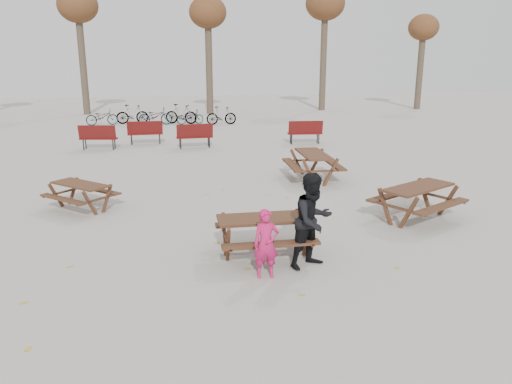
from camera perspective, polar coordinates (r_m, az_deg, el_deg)
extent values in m
plane|color=gray|center=(9.77, 1.01, -7.20)|extent=(80.00, 80.00, 0.00)
cube|color=#3A1F15|center=(9.51, 1.03, -3.03)|extent=(1.80, 0.70, 0.05)
cube|color=#3A1F15|center=(9.06, 1.75, -6.01)|extent=(1.80, 0.25, 0.05)
cube|color=#3A1F15|center=(10.16, 0.39, -3.58)|extent=(1.80, 0.25, 0.05)
cylinder|color=#3A1F15|center=(9.25, -3.21, -6.11)|extent=(0.08, 0.08, 0.73)
cylinder|color=#3A1F15|center=(9.81, -3.63, -4.85)|extent=(0.08, 0.08, 0.73)
cylinder|color=#3A1F15|center=(9.53, 5.82, -5.53)|extent=(0.08, 0.08, 0.73)
cylinder|color=#3A1F15|center=(10.07, 4.91, -4.33)|extent=(0.08, 0.08, 0.73)
cube|color=white|center=(9.45, 1.03, -2.88)|extent=(0.18, 0.11, 0.03)
ellipsoid|color=tan|center=(9.43, 1.03, -2.63)|extent=(0.14, 0.06, 0.05)
cylinder|color=silver|center=(9.28, 1.05, -2.83)|extent=(0.06, 0.06, 0.15)
cylinder|color=orange|center=(9.29, 1.05, -2.94)|extent=(0.07, 0.07, 0.05)
cylinder|color=white|center=(9.26, 1.05, -2.33)|extent=(0.03, 0.03, 0.02)
imported|color=#BE1755|center=(8.63, 1.16, -5.95)|extent=(0.45, 0.30, 1.23)
imported|color=black|center=(9.04, 6.54, -3.26)|extent=(1.06, 0.98, 1.76)
imported|color=black|center=(29.21, -17.20, 8.20)|extent=(1.78, 0.83, 0.90)
imported|color=black|center=(29.36, -13.96, 8.63)|extent=(1.83, 0.73, 1.07)
imported|color=black|center=(28.58, -11.44, 8.49)|extent=(1.88, 0.81, 0.96)
imported|color=black|center=(28.77, -8.56, 8.81)|extent=(1.90, 1.14, 1.11)
imported|color=black|center=(28.60, -7.55, 8.51)|extent=(1.62, 0.89, 0.81)
imported|color=black|center=(28.20, -3.98, 8.71)|extent=(1.70, 0.57, 1.01)
cylinder|color=#382B21|center=(34.77, -19.17, 13.55)|extent=(0.44, 0.44, 6.30)
ellipsoid|color=brown|center=(34.89, -19.71, 19.45)|extent=(2.52, 2.52, 2.14)
cylinder|color=#382B21|center=(33.48, -5.38, 13.97)|extent=(0.44, 0.44, 5.95)
ellipsoid|color=brown|center=(33.57, -5.53, 19.78)|extent=(2.38, 2.38, 2.02)
cylinder|color=#382B21|center=(35.99, 7.70, 14.55)|extent=(0.44, 0.44, 6.65)
ellipsoid|color=brown|center=(36.15, 7.92, 20.58)|extent=(2.66, 2.66, 2.26)
cylinder|color=#382B21|center=(38.23, 18.22, 12.93)|extent=(0.44, 0.44, 5.25)
ellipsoid|color=brown|center=(38.26, 18.61, 17.41)|extent=(2.10, 2.10, 1.79)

